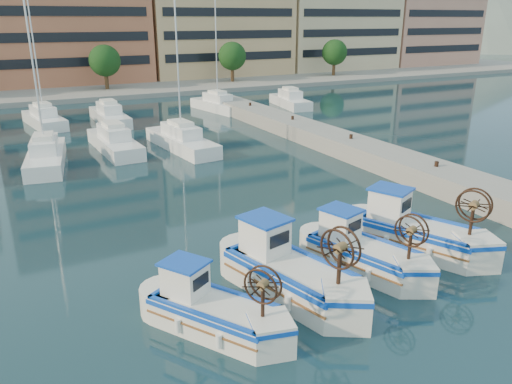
% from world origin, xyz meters
% --- Properties ---
extents(ground, '(300.00, 300.00, 0.00)m').
position_xyz_m(ground, '(0.00, 0.00, 0.00)').
color(ground, '#1B3A47').
rests_on(ground, ground).
extents(quay, '(3.00, 60.00, 1.20)m').
position_xyz_m(quay, '(13.00, 8.00, 0.60)').
color(quay, gray).
rests_on(quay, ground).
extents(waterfront, '(180.00, 40.00, 25.60)m').
position_xyz_m(waterfront, '(9.23, 65.04, 11.10)').
color(waterfront, gray).
rests_on(waterfront, ground).
extents(hill_east, '(160.00, 160.00, 50.00)m').
position_xyz_m(hill_east, '(140.00, 110.00, 0.00)').
color(hill_east, slate).
rests_on(hill_east, ground).
extents(yacht_marina, '(40.15, 22.98, 11.50)m').
position_xyz_m(yacht_marina, '(-2.74, 27.69, 0.53)').
color(yacht_marina, white).
rests_on(yacht_marina, ground).
extents(fishing_boat_a, '(3.67, 4.42, 2.69)m').
position_xyz_m(fishing_boat_a, '(-4.13, -1.23, 0.74)').
color(fishing_boat_a, silver).
rests_on(fishing_boat_a, ground).
extents(fishing_boat_b, '(3.31, 5.37, 3.25)m').
position_xyz_m(fishing_boat_b, '(-0.87, -0.43, 0.90)').
color(fishing_boat_b, silver).
rests_on(fishing_boat_b, ground).
extents(fishing_boat_c, '(3.08, 4.72, 2.86)m').
position_xyz_m(fishing_boat_c, '(2.59, -0.21, 0.79)').
color(fishing_boat_c, silver).
rests_on(fishing_boat_c, ground).
extents(fishing_boat_d, '(3.91, 5.31, 3.20)m').
position_xyz_m(fishing_boat_d, '(5.69, 0.18, 0.88)').
color(fishing_boat_d, silver).
rests_on(fishing_boat_d, ground).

